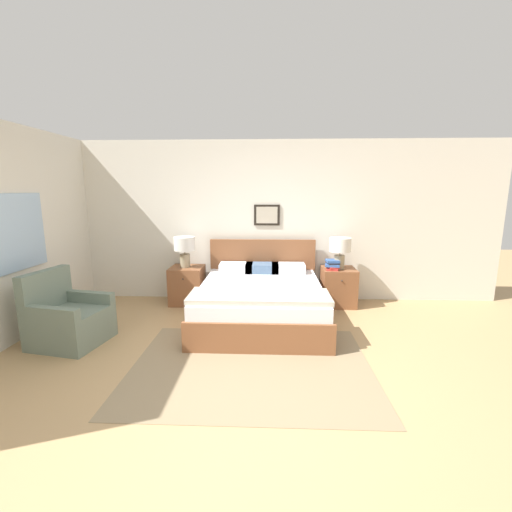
% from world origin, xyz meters
% --- Properties ---
extents(ground_plane, '(16.00, 16.00, 0.00)m').
position_xyz_m(ground_plane, '(0.00, 0.00, 0.00)').
color(ground_plane, tan).
extents(wall_back, '(7.98, 0.09, 2.60)m').
position_xyz_m(wall_back, '(0.00, 2.86, 1.30)').
color(wall_back, silver).
rests_on(wall_back, ground_plane).
extents(wall_left, '(0.08, 5.23, 2.60)m').
position_xyz_m(wall_left, '(-2.82, 1.39, 1.30)').
color(wall_left, silver).
rests_on(wall_left, ground_plane).
extents(area_rug_main, '(2.48, 1.89, 0.01)m').
position_xyz_m(area_rug_main, '(0.08, 0.51, 0.00)').
color(area_rug_main, '#897556').
rests_on(area_rug_main, ground_plane).
extents(bed, '(1.72, 2.00, 1.02)m').
position_xyz_m(bed, '(0.14, 1.80, 0.29)').
color(bed, brown).
rests_on(bed, ground_plane).
extents(armchair, '(0.86, 0.83, 0.88)m').
position_xyz_m(armchair, '(-2.15, 0.99, 0.29)').
color(armchair, slate).
rests_on(armchair, ground_plane).
extents(nightstand_near_window, '(0.52, 0.53, 0.60)m').
position_xyz_m(nightstand_near_window, '(-1.08, 2.53, 0.30)').
color(nightstand_near_window, brown).
rests_on(nightstand_near_window, ground_plane).
extents(nightstand_by_door, '(0.52, 0.53, 0.60)m').
position_xyz_m(nightstand_by_door, '(1.35, 2.53, 0.30)').
color(nightstand_by_door, brown).
rests_on(nightstand_by_door, ground_plane).
extents(table_lamp_near_window, '(0.33, 0.33, 0.49)m').
position_xyz_m(table_lamp_near_window, '(-1.09, 2.51, 0.93)').
color(table_lamp_near_window, gray).
rests_on(table_lamp_near_window, nightstand_near_window).
extents(table_lamp_by_door, '(0.33, 0.33, 0.49)m').
position_xyz_m(table_lamp_by_door, '(1.35, 2.51, 0.93)').
color(table_lamp_by_door, gray).
rests_on(table_lamp_by_door, nightstand_by_door).
extents(book_thick_bottom, '(0.22, 0.31, 0.03)m').
position_xyz_m(book_thick_bottom, '(1.24, 2.48, 0.61)').
color(book_thick_bottom, '#B7332D').
rests_on(book_thick_bottom, nightstand_by_door).
extents(book_hardcover_middle, '(0.19, 0.30, 0.02)m').
position_xyz_m(book_hardcover_middle, '(1.24, 2.48, 0.64)').
color(book_hardcover_middle, '#B7332D').
rests_on(book_hardcover_middle, book_thick_bottom).
extents(book_novel_upper, '(0.26, 0.29, 0.03)m').
position_xyz_m(book_novel_upper, '(1.24, 2.48, 0.67)').
color(book_novel_upper, '#335693').
rests_on(book_novel_upper, book_hardcover_middle).
extents(book_slim_near_top, '(0.20, 0.24, 0.03)m').
position_xyz_m(book_slim_near_top, '(1.24, 2.48, 0.70)').
color(book_slim_near_top, '#232328').
rests_on(book_slim_near_top, book_novel_upper).
extents(book_paperback_top, '(0.20, 0.21, 0.04)m').
position_xyz_m(book_paperback_top, '(1.24, 2.48, 0.73)').
color(book_paperback_top, '#335693').
rests_on(book_paperback_top, book_slim_near_top).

